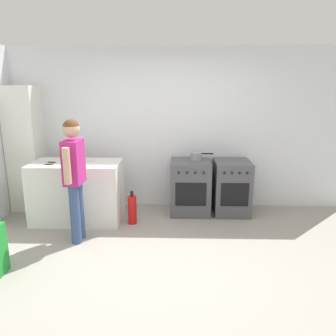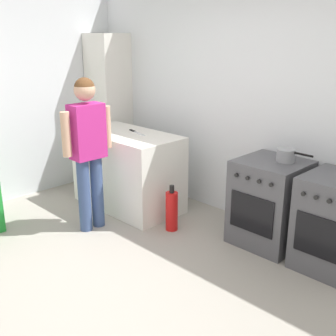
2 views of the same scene
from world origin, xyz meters
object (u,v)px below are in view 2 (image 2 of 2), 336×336
object	(u,v)px
knife_utility	(95,130)
fire_extinguisher	(172,211)
pot	(286,155)
larder_cabinet	(110,109)
oven_right	(335,223)
person	(88,142)
knife_chef	(104,127)
oven_left	(269,203)
knife_bread	(137,132)

from	to	relation	value
knife_utility	fire_extinguisher	xyz separation A→B (m)	(1.22, 0.07, -0.69)
pot	larder_cabinet	size ratio (longest dim) A/B	0.18
oven_right	fire_extinguisher	size ratio (longest dim) A/B	1.70
knife_utility	person	bearing A→B (deg)	-40.69
oven_right	person	size ratio (longest dim) A/B	0.53
pot	person	world-z (taller)	person
pot	knife_chef	size ratio (longest dim) A/B	1.14
oven_left	oven_right	world-z (taller)	same
knife_bread	larder_cabinet	size ratio (longest dim) A/B	0.17
knife_utility	knife_chef	distance (m)	0.17
pot	knife_utility	world-z (taller)	pot
knife_utility	knife_bread	distance (m)	0.52
knife_utility	person	size ratio (longest dim) A/B	0.16
oven_right	larder_cabinet	bearing A→B (deg)	178.23
oven_left	knife_bread	xyz separation A→B (m)	(-1.64, -0.28, 0.48)
pot	oven_right	bearing A→B (deg)	-7.41
larder_cabinet	knife_utility	bearing A→B (deg)	-49.18
person	pot	bearing A→B (deg)	34.94
person	larder_cabinet	world-z (taller)	larder_cabinet
oven_right	person	bearing A→B (deg)	-154.23
larder_cabinet	pot	bearing A→B (deg)	-0.60
larder_cabinet	oven_right	bearing A→B (deg)	-1.77
fire_extinguisher	oven_right	bearing A→B (deg)	17.37
oven_left	knife_bread	bearing A→B (deg)	-170.19
pot	knife_chef	distance (m)	2.27
larder_cabinet	oven_left	bearing A→B (deg)	-2.20
oven_left	knife_utility	world-z (taller)	knife_utility
knife_utility	knife_bread	xyz separation A→B (m)	(0.45, 0.26, -0.00)
knife_utility	larder_cabinet	distance (m)	0.86
oven_right	knife_chef	world-z (taller)	knife_chef
knife_bread	oven_left	bearing A→B (deg)	9.81
oven_right	knife_bread	size ratio (longest dim) A/B	2.44
oven_right	knife_utility	world-z (taller)	knife_utility
knife_bread	person	size ratio (longest dim) A/B	0.22
pot	larder_cabinet	world-z (taller)	larder_cabinet
knife_utility	knife_chef	world-z (taller)	same
knife_bread	person	bearing A→B (deg)	-80.39
knife_utility	oven_left	bearing A→B (deg)	14.64
oven_left	pot	size ratio (longest dim) A/B	2.40
oven_left	pot	bearing A→B (deg)	38.04
fire_extinguisher	larder_cabinet	bearing A→B (deg)	161.95
fire_extinguisher	larder_cabinet	distance (m)	2.03
knife_chef	person	bearing A→B (deg)	-46.83
knife_bread	larder_cabinet	bearing A→B (deg)	159.17
knife_bread	knife_utility	bearing A→B (deg)	-149.82
person	fire_extinguisher	world-z (taller)	person
oven_left	knife_bread	world-z (taller)	knife_bread
larder_cabinet	knife_chef	bearing A→B (deg)	-43.05
larder_cabinet	fire_extinguisher	bearing A→B (deg)	-18.05
knife_utility	fire_extinguisher	bearing A→B (deg)	3.20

